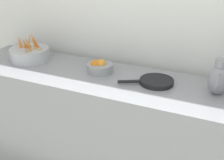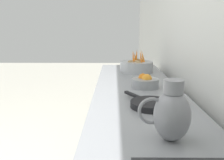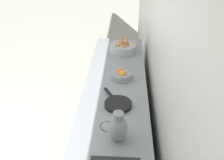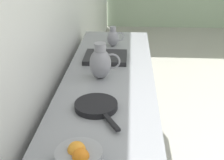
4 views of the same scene
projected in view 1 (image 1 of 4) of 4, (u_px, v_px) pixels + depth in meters
name	position (u px, v px, depth m)	size (l,w,h in m)	color
prep_counter	(147.00, 138.00, 2.36)	(0.64, 3.19, 0.92)	gray
vegetable_colander	(30.00, 53.00, 2.63)	(0.34, 0.34, 0.24)	#ADAFB5
orange_bowl	(100.00, 67.00, 2.38)	(0.21, 0.21, 0.11)	gray
metal_pitcher_tall	(219.00, 79.00, 2.00)	(0.21, 0.15, 0.25)	gray
skillet_on_counter	(156.00, 81.00, 2.19)	(0.27, 0.38, 0.03)	black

